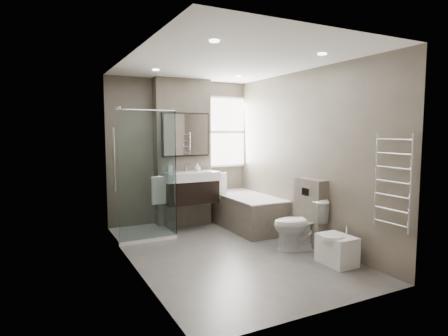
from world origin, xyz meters
TOP-DOWN VIEW (x-y plane):
  - room at (0.00, 0.00)m, footprint 2.70×3.90m
  - vanity_pier at (0.00, 1.77)m, footprint 1.00×0.25m
  - vanity at (0.00, 1.43)m, footprint 0.95×0.47m
  - mirror_cabinet at (0.00, 1.61)m, footprint 0.86×0.08m
  - towel_left at (-0.56, 1.40)m, footprint 0.24×0.06m
  - towel_right at (0.56, 1.40)m, footprint 0.24×0.06m
  - shower_enclosure at (-0.75, 1.35)m, footprint 0.90×0.90m
  - bathtub at (0.92, 1.10)m, footprint 0.75×1.60m
  - window at (0.90, 1.88)m, footprint 0.98×0.06m
  - toilet at (0.97, -0.30)m, footprint 0.82×0.62m
  - cistern_box at (1.21, -0.25)m, footprint 0.19×0.55m
  - bidet at (1.01, -1.00)m, footprint 0.40×0.47m
  - towel_radiator at (1.25, -1.60)m, footprint 0.03×0.49m
  - soap_bottle_a at (-0.35, 1.42)m, footprint 0.08×0.08m
  - soap_bottle_b at (0.16, 1.48)m, footprint 0.11×0.11m

SIDE VIEW (x-z plane):
  - bidet at x=1.01m, z-range -0.05..0.44m
  - bathtub at x=0.92m, z-range 0.03..0.60m
  - toilet at x=0.97m, z-range 0.00..0.74m
  - shower_enclosure at x=-0.75m, z-range -0.51..1.49m
  - cistern_box at x=1.21m, z-range 0.00..1.00m
  - towel_left at x=-0.56m, z-range 0.50..0.94m
  - towel_right at x=0.56m, z-range 0.50..0.94m
  - vanity at x=0.00m, z-range 0.41..1.07m
  - soap_bottle_b at x=0.16m, z-range 1.00..1.14m
  - soap_bottle_a at x=-0.35m, z-range 1.00..1.18m
  - towel_radiator at x=1.25m, z-range 0.57..1.67m
  - room at x=0.00m, z-range -0.05..2.65m
  - vanity_pier at x=0.00m, z-range 0.00..2.60m
  - mirror_cabinet at x=0.00m, z-range 1.25..2.01m
  - window at x=0.90m, z-range 1.01..2.34m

